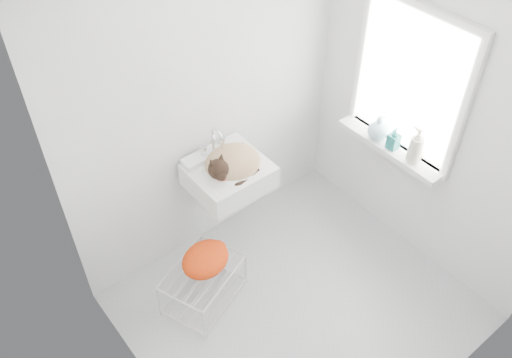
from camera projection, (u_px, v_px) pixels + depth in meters
floor at (297, 307)px, 3.90m from camera, size 2.20×2.00×0.02m
back_wall at (207, 100)px, 3.61m from camera, size 2.20×0.02×2.50m
right_wall at (433, 108)px, 3.55m from camera, size 0.02×2.00×2.50m
left_wall at (136, 281)px, 2.54m from camera, size 0.02×2.00×2.50m
window_glass at (411, 82)px, 3.58m from camera, size 0.01×0.80×1.00m
window_frame at (409, 83)px, 3.58m from camera, size 0.04×0.90×1.10m
windowsill at (390, 148)px, 3.91m from camera, size 0.16×0.88×0.04m
sink at (228, 167)px, 3.73m from camera, size 0.53×0.47×0.21m
faucet at (212, 138)px, 3.73m from camera, size 0.19×0.14×0.19m
cat at (231, 163)px, 3.70m from camera, size 0.43×0.35×0.26m
wire_rack at (203, 286)px, 3.85m from camera, size 0.64×0.55×0.32m
towel at (206, 263)px, 3.74m from camera, size 0.41×0.34×0.15m
bottle_a at (412, 161)px, 3.77m from camera, size 0.09×0.09×0.23m
bottle_b at (392, 148)px, 3.87m from camera, size 0.08×0.08×0.17m
bottle_c at (376, 138)px, 3.96m from camera, size 0.21×0.21×0.19m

